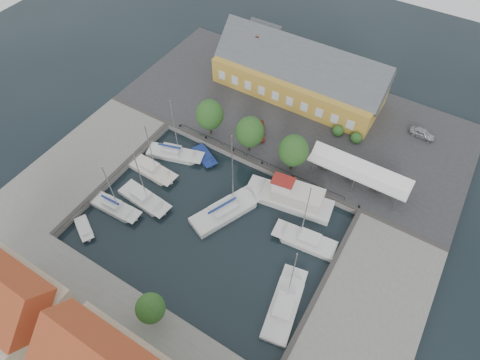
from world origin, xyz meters
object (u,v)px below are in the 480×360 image
at_px(tent_canopy, 360,170).
at_px(west_boat_d, 116,208).
at_px(west_boat_b, 153,171).
at_px(car_silver, 423,133).
at_px(launch_sw, 85,229).
at_px(trawler, 293,198).
at_px(launch_nw, 204,157).
at_px(warehouse, 296,73).
at_px(car_red, 259,131).
at_px(east_boat_a, 306,241).
at_px(center_sailboat, 227,211).
at_px(east_boat_c, 284,306).
at_px(west_boat_a, 174,154).
at_px(west_boat_c, 144,199).

height_order(tent_canopy, west_boat_d, west_boat_d).
bearing_deg(west_boat_b, car_silver, 40.24).
xyz_separation_m(west_boat_d, launch_sw, (-1.35, -4.59, -0.18)).
bearing_deg(trawler, west_boat_b, -163.94).
bearing_deg(west_boat_d, launch_nw, 71.07).
distance_m(tent_canopy, west_boat_d, 33.87).
distance_m(warehouse, trawler, 23.63).
height_order(tent_canopy, car_red, tent_canopy).
distance_m(east_boat_a, west_boat_d, 26.12).
bearing_deg(launch_nw, west_boat_b, -126.58).
bearing_deg(car_red, east_boat_a, -75.02).
relative_size(car_silver, launch_sw, 0.87).
xyz_separation_m(center_sailboat, launch_sw, (-14.62, -12.14, -0.27)).
bearing_deg(launch_sw, car_silver, 49.81).
bearing_deg(launch_sw, trawler, 40.28).
bearing_deg(center_sailboat, launch_sw, -140.29).
distance_m(warehouse, launch_sw, 41.06).
height_order(warehouse, east_boat_c, east_boat_c).
xyz_separation_m(trawler, west_boat_b, (-20.06, -5.77, -0.76)).
distance_m(west_boat_b, launch_sw, 12.55).
bearing_deg(warehouse, launch_sw, -106.01).
relative_size(trawler, west_boat_a, 1.09).
relative_size(car_red, trawler, 0.34).
relative_size(west_boat_b, launch_sw, 2.36).
bearing_deg(warehouse, center_sailboat, -82.95).
bearing_deg(east_boat_a, center_sailboat, -172.79).
distance_m(west_boat_a, west_boat_c, 9.06).
relative_size(car_silver, west_boat_a, 0.33).
height_order(warehouse, west_boat_c, warehouse).
bearing_deg(center_sailboat, warehouse, 97.05).
relative_size(car_silver, trawler, 0.30).
bearing_deg(trawler, west_boat_d, -145.93).
bearing_deg(east_boat_a, launch_nw, 164.71).
height_order(trawler, west_boat_d, west_boat_d).
height_order(center_sailboat, launch_sw, center_sailboat).
bearing_deg(warehouse, launch_nw, -103.83).
bearing_deg(east_boat_c, launch_nw, 145.61).
bearing_deg(launch_nw, west_boat_a, -152.10).
relative_size(tent_canopy, car_silver, 3.64).
bearing_deg(west_boat_b, west_boat_d, -90.86).
relative_size(west_boat_c, west_boat_d, 1.09).
distance_m(west_boat_b, west_boat_c, 5.15).
distance_m(west_boat_c, launch_sw, 8.64).
relative_size(tent_canopy, launch_nw, 2.67).
bearing_deg(launch_sw, east_boat_a, 27.67).
bearing_deg(west_boat_d, launch_sw, -106.32).
relative_size(east_boat_a, west_boat_d, 1.17).
bearing_deg(trawler, center_sailboat, -138.55).
bearing_deg(east_boat_a, car_red, 137.82).
distance_m(center_sailboat, east_boat_c, 15.00).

